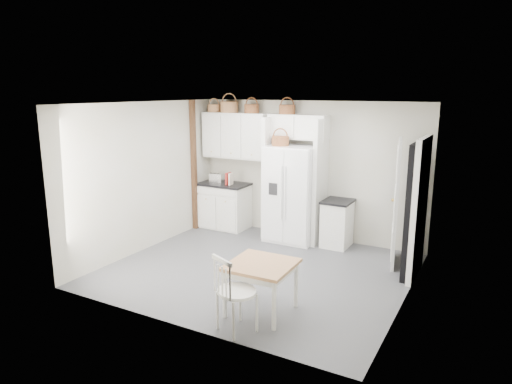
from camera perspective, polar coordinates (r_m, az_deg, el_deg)
The scene contains 27 objects.
floor at distance 7.34m, azimuth 0.25°, elevation -9.71°, with size 4.50×4.50×0.00m, color #4B4C53.
ceiling at distance 6.79m, azimuth 0.28°, elevation 11.01°, with size 4.50×4.50×0.00m, color white.
wall_back at distance 8.73m, azimuth 6.55°, elevation 2.73°, with size 4.50×4.50×0.00m, color #B0AB90.
wall_left at distance 8.24m, azimuth -13.62°, elevation 1.86°, with size 4.00×4.00×0.00m, color #B0AB90.
wall_right at distance 6.23m, azimuth 18.78°, elevation -1.93°, with size 4.00×4.00×0.00m, color #B0AB90.
refrigerator at distance 8.53m, azimuth 4.61°, elevation -0.22°, with size 0.93×0.75×1.80m, color white.
base_cab_left at distance 9.42m, azimuth -3.95°, elevation -1.79°, with size 0.97×0.61×0.89m, color white.
base_cab_right at distance 8.42m, azimuth 10.08°, elevation -4.00°, with size 0.47×0.56×0.82m, color white.
dining_table at distance 5.94m, azimuth 0.66°, elevation -11.88°, with size 0.80×0.80×0.66m, color #A07442.
windsor_chair at distance 5.45m, azimuth -2.41°, elevation -12.32°, with size 0.49×0.44×0.99m, color white.
counter_left at distance 9.32m, azimuth -3.99°, elevation 1.00°, with size 1.01×0.65×0.04m, color black.
counter_right at distance 8.31m, azimuth 10.20°, elevation -1.17°, with size 0.50×0.60×0.04m, color black.
toaster at distance 9.37m, azimuth -4.95°, elevation 1.75°, with size 0.27×0.15×0.19m, color silver.
cookbook_red at distance 9.14m, azimuth -3.48°, elevation 1.68°, with size 0.04×0.16×0.24m, color #B32923.
cookbook_cream at distance 9.11m, azimuth -3.17°, elevation 1.64°, with size 0.03×0.16×0.24m, color beige.
basket_upper_a at distance 9.40m, azimuth -5.25°, elevation 10.38°, with size 0.27×0.27×0.15m, color #9B6538.
basket_upper_b at distance 9.21m, azimuth -3.36°, elevation 10.56°, with size 0.37×0.37×0.22m, color #9B6538.
basket_upper_c at distance 8.95m, azimuth -0.55°, elevation 10.37°, with size 0.29×0.29×0.17m, color maroon.
basket_bridge_a at distance 8.60m, azimuth 3.91°, elevation 10.25°, with size 0.31×0.31×0.17m, color maroon.
basket_fridge_a at distance 8.37m, azimuth 3.05°, elevation 6.39°, with size 0.32×0.32×0.17m, color maroon.
upper_cabinet at distance 9.17m, azimuth -2.53°, elevation 7.06°, with size 1.40×0.34×0.90m, color white.
bridge_cabinet at distance 8.53m, azimuth 5.31°, elevation 8.11°, with size 1.12×0.34×0.45m, color white.
fridge_panel_left at distance 8.76m, azimuth 1.78°, elevation 1.84°, with size 0.08×0.60×2.30m, color white.
fridge_panel_right at distance 8.35m, azimuth 8.03°, elevation 1.18°, with size 0.08×0.60×2.30m, color white.
trim_post at distance 9.24m, azimuth -7.77°, elevation 3.24°, with size 0.09×0.09×2.60m, color #3B2717.
doorway_void at distance 7.27m, azimuth 19.35°, elevation -2.17°, with size 0.18×0.85×2.05m, color black.
door_slab at distance 7.65m, azimuth 17.13°, elevation -1.29°, with size 0.80×0.04×2.05m, color white.
Camera 1 is at (3.24, -5.96, 2.80)m, focal length 32.00 mm.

